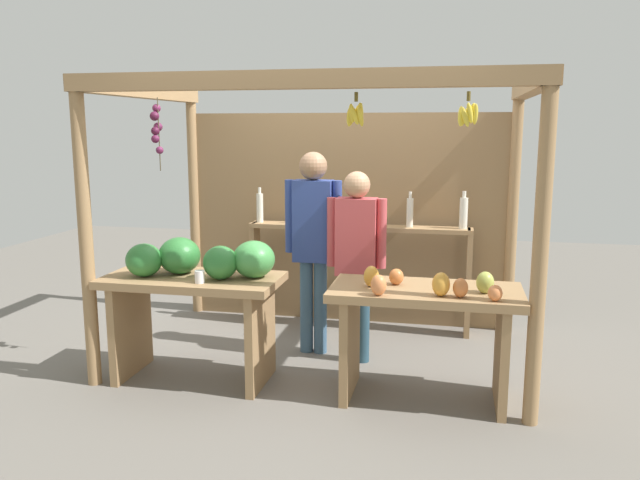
# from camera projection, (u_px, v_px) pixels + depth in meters

# --- Properties ---
(ground_plane) EXTENTS (12.00, 12.00, 0.00)m
(ground_plane) POSITION_uv_depth(u_px,v_px,m) (325.00, 353.00, 5.38)
(ground_plane) COLOR slate
(ground_plane) RESTS_ON ground
(market_stall) EXTENTS (3.25, 2.08, 2.26)m
(market_stall) POSITION_uv_depth(u_px,v_px,m) (335.00, 193.00, 5.58)
(market_stall) COLOR #99754C
(market_stall) RESTS_ON ground
(fruit_counter_left) EXTENTS (1.32, 0.64, 1.08)m
(fruit_counter_left) POSITION_uv_depth(u_px,v_px,m) (197.00, 285.00, 4.71)
(fruit_counter_left) COLOR #99754C
(fruit_counter_left) RESTS_ON ground
(fruit_counter_right) EXTENTS (1.32, 0.65, 0.97)m
(fruit_counter_right) POSITION_uv_depth(u_px,v_px,m) (425.00, 317.00, 4.38)
(fruit_counter_right) COLOR #99754C
(fruit_counter_right) RESTS_ON ground
(bottle_shelf_unit) EXTENTS (2.09, 0.22, 1.34)m
(bottle_shelf_unit) POSITION_uv_depth(u_px,v_px,m) (359.00, 248.00, 5.92)
(bottle_shelf_unit) COLOR #99754C
(bottle_shelf_unit) RESTS_ON ground
(vendor_man) EXTENTS (0.48, 0.23, 1.71)m
(vendor_man) POSITION_uv_depth(u_px,v_px,m) (313.00, 233.00, 5.24)
(vendor_man) COLOR #3E607E
(vendor_man) RESTS_ON ground
(vendor_woman) EXTENTS (0.48, 0.21, 1.56)m
(vendor_woman) POSITION_uv_depth(u_px,v_px,m) (356.00, 250.00, 5.05)
(vendor_woman) COLOR #29495B
(vendor_woman) RESTS_ON ground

